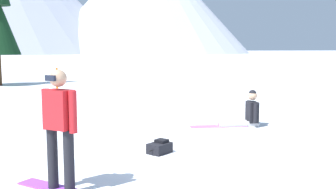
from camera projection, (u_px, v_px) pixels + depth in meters
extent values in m
plane|color=white|center=(195.00, 149.00, 7.93)|extent=(800.00, 800.00, 0.00)
cylinder|color=black|center=(69.00, 161.00, 5.46)|extent=(0.15, 0.15, 0.88)
cylinder|color=black|center=(53.00, 158.00, 5.62)|extent=(0.15, 0.15, 0.88)
cube|color=red|center=(59.00, 109.00, 5.46)|extent=(0.44, 0.46, 0.55)
cylinder|color=red|center=(73.00, 112.00, 5.33)|extent=(0.11, 0.11, 0.58)
cylinder|color=red|center=(46.00, 109.00, 5.59)|extent=(0.11, 0.11, 0.58)
sphere|color=tan|center=(58.00, 78.00, 5.41)|extent=(0.24, 0.24, 0.24)
cube|color=black|center=(50.00, 78.00, 5.29)|extent=(0.14, 0.16, 0.08)
cube|color=#B7B7BC|center=(252.00, 124.00, 10.34)|extent=(0.35, 0.41, 0.10)
cylinder|color=#B7B7BC|center=(235.00, 124.00, 10.17)|extent=(0.81, 0.32, 0.14)
cylinder|color=#B7B7BC|center=(232.00, 123.00, 10.37)|extent=(0.81, 0.32, 0.14)
cube|color=pink|center=(218.00, 126.00, 10.23)|extent=(1.52, 0.61, 0.02)
cube|color=black|center=(252.00, 112.00, 10.30)|extent=(0.32, 0.44, 0.54)
cylinder|color=black|center=(256.00, 113.00, 10.04)|extent=(0.11, 0.11, 0.52)
cylinder|color=black|center=(249.00, 110.00, 10.55)|extent=(0.11, 0.11, 0.52)
sphere|color=tan|center=(252.00, 96.00, 10.25)|extent=(0.24, 0.24, 0.24)
sphere|color=black|center=(253.00, 94.00, 10.24)|extent=(0.20, 0.20, 0.20)
cube|color=black|center=(160.00, 148.00, 7.62)|extent=(0.54, 0.50, 0.20)
cube|color=black|center=(162.00, 141.00, 7.66)|extent=(0.29, 0.29, 0.06)
cylinder|color=black|center=(151.00, 151.00, 7.43)|extent=(0.12, 0.08, 0.02)
cylinder|color=orange|center=(57.00, 94.00, 11.07)|extent=(0.06, 0.06, 1.49)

